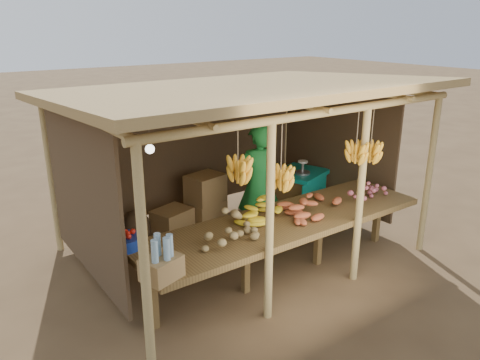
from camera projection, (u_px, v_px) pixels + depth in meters
ground at (240, 249)px, 6.73m from camera, size 60.00×60.00×0.00m
stall_structure at (241, 118)px, 6.07m from camera, size 4.70×3.50×2.43m
counter at (285, 224)px, 5.76m from camera, size 3.90×1.05×0.80m
potato_heap at (232, 223)px, 5.18m from camera, size 0.92×0.61×0.36m
sweet_potato_heap at (313, 198)px, 5.94m from camera, size 0.98×0.60×0.36m
onion_heap at (364, 187)px, 6.35m from camera, size 0.86×0.71×0.35m
banana_pile at (260, 206)px, 5.70m from camera, size 0.68×0.50×0.35m
tomato_basin at (124, 241)px, 4.99m from camera, size 0.37×0.37×0.19m
bottle_box at (161, 262)px, 4.36m from camera, size 0.42×0.37×0.44m
vendor at (258, 185)px, 6.65m from camera, size 0.75×0.60×1.79m
tarp_crate at (299, 191)px, 7.85m from camera, size 1.01×0.94×0.99m
carton_stack at (195, 208)px, 7.20m from camera, size 1.21×0.53×0.86m
burlap_sacks at (124, 229)px, 6.80m from camera, size 0.81×0.43×0.57m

